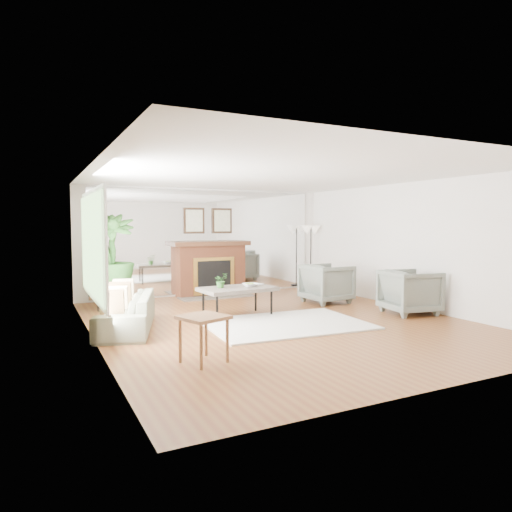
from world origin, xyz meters
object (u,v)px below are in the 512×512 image
sofa (126,312)px  coffee_table (238,290)px  floor_lamp (311,235)px  armchair_back (327,283)px  side_table (204,323)px  fireplace (211,267)px  potted_ficus (111,259)px  armchair_front (410,292)px

sofa → coffee_table: bearing=112.8°
sofa → floor_lamp: bearing=133.7°
sofa → armchair_back: size_ratio=2.13×
sofa → side_table: bearing=30.6°
armchair_back → side_table: bearing=123.9°
fireplace → potted_ficus: (-2.39, -0.84, 0.34)m
sofa → armchair_back: armchair_back is taller
sofa → floor_lamp: (5.11, 2.52, 1.11)m
fireplace → floor_lamp: (2.66, -0.16, 0.74)m
armchair_front → sofa: bearing=87.5°
armchair_front → potted_ficus: 5.72m
coffee_table → armchair_front: armchair_front is taller
armchair_back → armchair_front: size_ratio=1.00×
coffee_table → potted_ficus: (-1.95, 1.65, 0.51)m
floor_lamp → coffee_table: bearing=-143.1°
armchair_back → floor_lamp: size_ratio=0.56×
side_table → potted_ficus: bearing=96.3°
sofa → potted_ficus: 1.97m
armchair_back → potted_ficus: (-4.24, 1.17, 0.59)m
armchair_front → potted_ficus: potted_ficus is taller
coffee_table → armchair_back: bearing=11.8°
fireplace → side_table: fireplace is taller
armchair_back → side_table: size_ratio=1.42×
fireplace → floor_lamp: fireplace is taller
sofa → armchair_back: 4.35m
armchair_front → side_table: 4.62m
armchair_front → side_table: bearing=113.4°
floor_lamp → armchair_back: bearing=-113.7°
sofa → side_table: (0.51, -2.16, 0.20)m
sofa → fireplace: bearing=155.0°
coffee_table → side_table: bearing=-122.6°
armchair_back → floor_lamp: bearing=-26.4°
fireplace → armchair_back: size_ratio=2.26×
side_table → floor_lamp: (4.61, 4.68, 0.92)m
side_table → potted_ficus: (-0.44, 4.00, 0.52)m
sofa → side_table: side_table is taller
side_table → floor_lamp: floor_lamp is taller
fireplace → potted_ficus: size_ratio=1.10×
sofa → floor_lamp: size_ratio=1.18×
fireplace → side_table: size_ratio=3.20×
floor_lamp → side_table: bearing=-134.6°
fireplace → side_table: (-1.94, -4.84, -0.18)m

